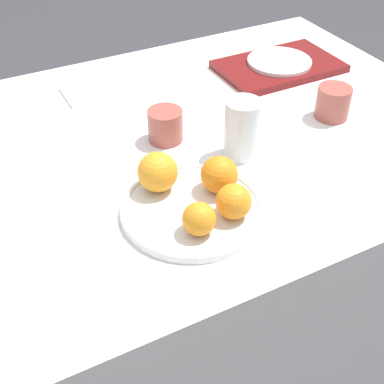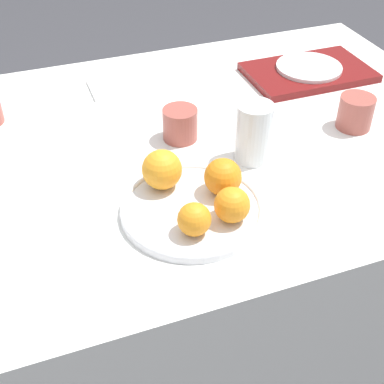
{
  "view_description": "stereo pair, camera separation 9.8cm",
  "coord_description": "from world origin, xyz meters",
  "px_view_note": "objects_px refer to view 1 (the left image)",
  "views": [
    {
      "loc": [
        -0.47,
        -0.92,
        1.39
      ],
      "look_at": [
        -0.12,
        -0.24,
        0.77
      ],
      "focal_mm": 50.0,
      "sensor_mm": 36.0,
      "label": 1
    },
    {
      "loc": [
        -0.38,
        -0.96,
        1.39
      ],
      "look_at": [
        -0.12,
        -0.24,
        0.77
      ],
      "focal_mm": 50.0,
      "sensor_mm": 36.0,
      "label": 2
    }
  ],
  "objects_px": {
    "cup_2": "(165,125)",
    "napkin": "(92,92)",
    "orange_3": "(234,201)",
    "serving_tray": "(279,66)",
    "orange_1": "(219,175)",
    "side_plate": "(279,61)",
    "orange_0": "(158,172)",
    "orange_2": "(199,219)",
    "cup_0": "(333,102)",
    "water_glass": "(242,129)",
    "fruit_platter": "(192,209)"
  },
  "relations": [
    {
      "from": "orange_1",
      "to": "fruit_platter",
      "type": "bearing_deg",
      "value": -161.19
    },
    {
      "from": "napkin",
      "to": "orange_3",
      "type": "bearing_deg",
      "value": -83.37
    },
    {
      "from": "orange_0",
      "to": "serving_tray",
      "type": "xyz_separation_m",
      "value": [
        0.52,
        0.34,
        -0.04
      ]
    },
    {
      "from": "serving_tray",
      "to": "fruit_platter",
      "type": "bearing_deg",
      "value": -139.25
    },
    {
      "from": "orange_1",
      "to": "orange_3",
      "type": "xyz_separation_m",
      "value": [
        -0.01,
        -0.08,
        -0.0
      ]
    },
    {
      "from": "orange_0",
      "to": "side_plate",
      "type": "relative_size",
      "value": 0.45
    },
    {
      "from": "orange_2",
      "to": "orange_0",
      "type": "bearing_deg",
      "value": 94.65
    },
    {
      "from": "cup_0",
      "to": "napkin",
      "type": "height_order",
      "value": "cup_0"
    },
    {
      "from": "orange_3",
      "to": "side_plate",
      "type": "xyz_separation_m",
      "value": [
        0.43,
        0.48,
        -0.02
      ]
    },
    {
      "from": "water_glass",
      "to": "orange_2",
      "type": "bearing_deg",
      "value": -137.14
    },
    {
      "from": "side_plate",
      "to": "cup_0",
      "type": "bearing_deg",
      "value": -97.1
    },
    {
      "from": "orange_0",
      "to": "cup_2",
      "type": "xyz_separation_m",
      "value": [
        0.1,
        0.17,
        -0.01
      ]
    },
    {
      "from": "orange_1",
      "to": "cup_2",
      "type": "relative_size",
      "value": 0.93
    },
    {
      "from": "orange_3",
      "to": "serving_tray",
      "type": "height_order",
      "value": "orange_3"
    },
    {
      "from": "orange_1",
      "to": "serving_tray",
      "type": "relative_size",
      "value": 0.22
    },
    {
      "from": "water_glass",
      "to": "cup_2",
      "type": "xyz_separation_m",
      "value": [
        -0.12,
        0.13,
        -0.03
      ]
    },
    {
      "from": "orange_1",
      "to": "serving_tray",
      "type": "bearing_deg",
      "value": 43.55
    },
    {
      "from": "fruit_platter",
      "to": "orange_1",
      "type": "relative_size",
      "value": 3.72
    },
    {
      "from": "cup_2",
      "to": "napkin",
      "type": "xyz_separation_m",
      "value": [
        -0.08,
        0.28,
        -0.03
      ]
    },
    {
      "from": "orange_1",
      "to": "napkin",
      "type": "distance_m",
      "value": 0.52
    },
    {
      "from": "orange_1",
      "to": "cup_0",
      "type": "relative_size",
      "value": 0.91
    },
    {
      "from": "orange_2",
      "to": "water_glass",
      "type": "bearing_deg",
      "value": 42.86
    },
    {
      "from": "orange_1",
      "to": "orange_3",
      "type": "bearing_deg",
      "value": -100.74
    },
    {
      "from": "cup_2",
      "to": "napkin",
      "type": "distance_m",
      "value": 0.3
    },
    {
      "from": "orange_0",
      "to": "napkin",
      "type": "height_order",
      "value": "orange_0"
    },
    {
      "from": "orange_3",
      "to": "cup_2",
      "type": "bearing_deg",
      "value": 88.71
    },
    {
      "from": "fruit_platter",
      "to": "napkin",
      "type": "relative_size",
      "value": 1.91
    },
    {
      "from": "orange_2",
      "to": "orange_3",
      "type": "relative_size",
      "value": 0.92
    },
    {
      "from": "orange_2",
      "to": "water_glass",
      "type": "distance_m",
      "value": 0.28
    },
    {
      "from": "serving_tray",
      "to": "napkin",
      "type": "bearing_deg",
      "value": 167.5
    },
    {
      "from": "orange_1",
      "to": "orange_2",
      "type": "relative_size",
      "value": 1.2
    },
    {
      "from": "side_plate",
      "to": "cup_0",
      "type": "xyz_separation_m",
      "value": [
        -0.03,
        -0.27,
        0.01
      ]
    },
    {
      "from": "orange_0",
      "to": "orange_1",
      "type": "relative_size",
      "value": 1.08
    },
    {
      "from": "orange_0",
      "to": "cup_2",
      "type": "distance_m",
      "value": 0.19
    },
    {
      "from": "serving_tray",
      "to": "cup_2",
      "type": "distance_m",
      "value": 0.46
    },
    {
      "from": "orange_1",
      "to": "water_glass",
      "type": "height_order",
      "value": "water_glass"
    },
    {
      "from": "water_glass",
      "to": "cup_0",
      "type": "height_order",
      "value": "water_glass"
    },
    {
      "from": "water_glass",
      "to": "serving_tray",
      "type": "relative_size",
      "value": 0.39
    },
    {
      "from": "side_plate",
      "to": "cup_2",
      "type": "distance_m",
      "value": 0.46
    },
    {
      "from": "water_glass",
      "to": "cup_2",
      "type": "height_order",
      "value": "water_glass"
    },
    {
      "from": "orange_2",
      "to": "cup_2",
      "type": "height_order",
      "value": "same"
    },
    {
      "from": "serving_tray",
      "to": "cup_0",
      "type": "height_order",
      "value": "cup_0"
    },
    {
      "from": "fruit_platter",
      "to": "orange_1",
      "type": "bearing_deg",
      "value": 18.81
    },
    {
      "from": "orange_0",
      "to": "orange_2",
      "type": "height_order",
      "value": "orange_0"
    },
    {
      "from": "fruit_platter",
      "to": "napkin",
      "type": "distance_m",
      "value": 0.53
    },
    {
      "from": "water_glass",
      "to": "cup_2",
      "type": "bearing_deg",
      "value": 132.76
    },
    {
      "from": "napkin",
      "to": "side_plate",
      "type": "bearing_deg",
      "value": -12.5
    },
    {
      "from": "orange_0",
      "to": "cup_2",
      "type": "bearing_deg",
      "value": 60.4
    },
    {
      "from": "orange_0",
      "to": "orange_2",
      "type": "bearing_deg",
      "value": -85.35
    },
    {
      "from": "orange_2",
      "to": "serving_tray",
      "type": "bearing_deg",
      "value": 43.66
    }
  ]
}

